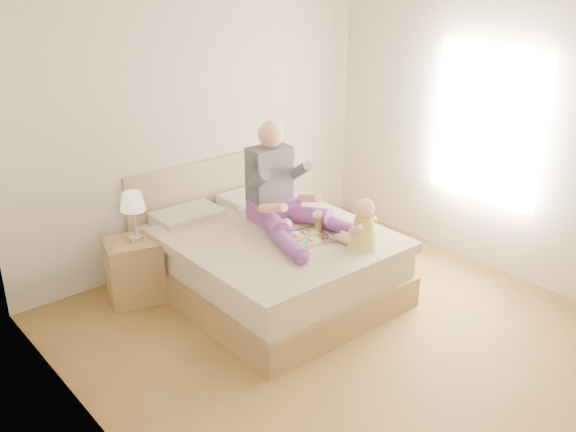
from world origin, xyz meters
TOP-DOWN VIEW (x-y plane):
  - room at (0.08, 0.01)m, footprint 4.02×4.22m
  - bed at (0.00, 1.08)m, footprint 1.70×2.18m
  - nightstand at (-1.01, 1.67)m, footprint 0.56×0.53m
  - lamp at (-0.97, 1.65)m, footprint 0.22×0.22m
  - adult at (0.18, 1.04)m, footprint 0.81×1.17m
  - tray at (0.12, 0.68)m, footprint 0.48×0.40m
  - baby at (0.39, 0.24)m, footprint 0.29×0.40m

SIDE VIEW (x-z plane):
  - nightstand at x=-1.01m, z-range 0.00..0.57m
  - bed at x=0.00m, z-range -0.18..0.82m
  - tray at x=0.12m, z-range 0.58..0.70m
  - baby at x=0.39m, z-range 0.57..1.01m
  - adult at x=0.18m, z-range 0.41..1.37m
  - lamp at x=-0.97m, z-range 0.69..1.13m
  - room at x=0.08m, z-range 0.15..2.87m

